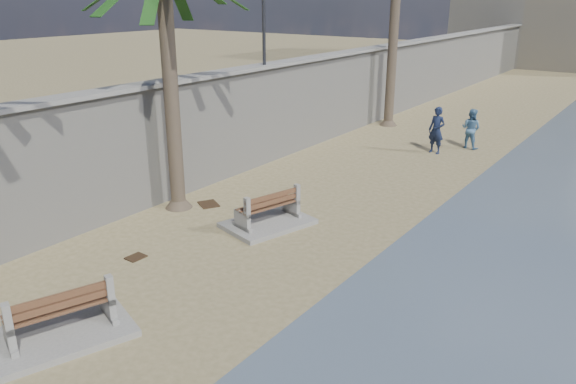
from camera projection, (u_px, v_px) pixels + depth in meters
The scene contains 9 objects.
ground_plane at pixel (64, 384), 9.14m from camera, with size 140.00×140.00×0.00m, color #97865D.
seawall at pixel (366, 88), 26.74m from camera, with size 0.45×70.00×3.50m, color gray.
wall_cap at pixel (368, 49), 26.14m from camera, with size 0.80×70.00×0.12m, color gray.
bench_near at pixel (61, 316), 10.26m from camera, with size 2.35×2.81×1.00m.
bench_far at pixel (268, 211), 15.25m from camera, with size 2.13×2.65×0.97m.
person_a at pixel (437, 127), 22.01m from camera, with size 0.76×0.52×2.12m, color #151E3A.
person_b at pixel (471, 127), 22.75m from camera, with size 0.87×0.68×1.81m, color teal.
debris_c at pixel (209, 204), 16.90m from camera, with size 0.65×0.52×0.03m, color #382616.
debris_d at pixel (136, 257), 13.50m from camera, with size 0.44×0.36×0.03m, color #382616.
Camera 1 is at (7.37, -4.03, 6.01)m, focal length 35.00 mm.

